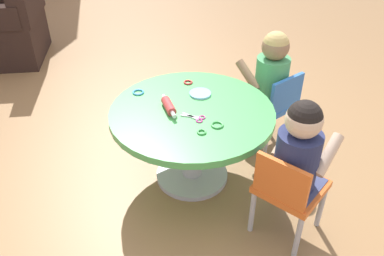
{
  "coord_description": "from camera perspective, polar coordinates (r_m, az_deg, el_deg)",
  "views": [
    {
      "loc": [
        -1.8,
        -0.51,
        1.68
      ],
      "look_at": [
        0.0,
        0.0,
        0.37
      ],
      "focal_mm": 37.31,
      "sensor_mm": 36.0,
      "label": 1
    }
  ],
  "objects": [
    {
      "name": "seated_child_left",
      "position": [
        1.92,
        15.03,
        -2.91
      ],
      "size": [
        0.42,
        0.38,
        0.51
      ],
      "color": "#3F4772",
      "rests_on": "ground"
    },
    {
      "name": "child_chair_left",
      "position": [
        2.04,
        13.57,
        -8.49
      ],
      "size": [
        0.4,
        0.4,
        0.54
      ],
      "color": "#B7B7BC",
      "rests_on": "ground"
    },
    {
      "name": "armchair_dark",
      "position": [
        4.23,
        -25.02,
        12.94
      ],
      "size": [
        0.92,
        0.94,
        0.85
      ],
      "color": "black",
      "rests_on": "ground"
    },
    {
      "name": "craft_table",
      "position": [
        2.27,
        -0.0,
        0.23
      ],
      "size": [
        0.92,
        0.92,
        0.49
      ],
      "color": "silver",
      "rests_on": "ground"
    },
    {
      "name": "cookie_cutter_2",
      "position": [
        2.08,
        3.62,
        0.44
      ],
      "size": [
        0.07,
        0.07,
        0.01
      ],
      "primitive_type": "torus",
      "color": "#4CB259",
      "rests_on": "craft_table"
    },
    {
      "name": "rolling_pin",
      "position": [
        2.2,
        -3.36,
        3.18
      ],
      "size": [
        0.2,
        0.15,
        0.05
      ],
      "color": "#D83F3F",
      "rests_on": "craft_table"
    },
    {
      "name": "cookie_cutter_0",
      "position": [
        2.39,
        -7.7,
        5.09
      ],
      "size": [
        0.07,
        0.07,
        0.01
      ],
      "primitive_type": "torus",
      "color": "#3F99D8",
      "rests_on": "craft_table"
    },
    {
      "name": "cookie_cutter_3",
      "position": [
        2.48,
        -0.56,
        6.56
      ],
      "size": [
        0.06,
        0.06,
        0.01
      ],
      "primitive_type": "torus",
      "color": "red",
      "rests_on": "craft_table"
    },
    {
      "name": "cookie_cutter_1",
      "position": [
        2.03,
        1.39,
        -0.58
      ],
      "size": [
        0.05,
        0.05,
        0.01
      ],
      "primitive_type": "torus",
      "color": "#4CB259",
      "rests_on": "craft_table"
    },
    {
      "name": "craft_scissors",
      "position": [
        2.14,
        0.6,
        1.46
      ],
      "size": [
        0.08,
        0.14,
        0.01
      ],
      "color": "silver",
      "rests_on": "craft_table"
    },
    {
      "name": "seated_child_right",
      "position": [
        2.59,
        11.34,
        8.05
      ],
      "size": [
        0.42,
        0.44,
        0.51
      ],
      "color": "#3F4772",
      "rests_on": "ground"
    },
    {
      "name": "child_chair_right",
      "position": [
        2.67,
        11.42,
        3.4
      ],
      "size": [
        0.42,
        0.42,
        0.54
      ],
      "color": "#B7B7BC",
      "rests_on": "ground"
    },
    {
      "name": "ground_plane",
      "position": [
        2.51,
        -0.0,
        -6.91
      ],
      "size": [
        10.0,
        10.0,
        0.0
      ],
      "primitive_type": "plane",
      "color": "#9E7247"
    },
    {
      "name": "playdough_blob_0",
      "position": [
        2.35,
        1.09,
        4.96
      ],
      "size": [
        0.13,
        0.13,
        0.01
      ],
      "primitive_type": "cylinder",
      "color": "#8CCCF2",
      "rests_on": "craft_table"
    }
  ]
}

